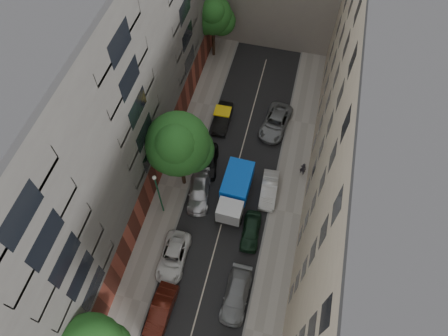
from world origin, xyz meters
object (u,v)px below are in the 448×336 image
(car_left_5, at_px, (223,118))
(tree_mid, at_px, (179,146))
(car_left_1, at_px, (161,311))
(car_right_1, at_px, (236,295))
(tarp_truck, at_px, (235,191))
(tree_far, at_px, (213,17))
(car_right_2, at_px, (251,231))
(car_right_4, at_px, (276,122))
(car_left_3, at_px, (199,192))
(car_left_4, at_px, (209,161))
(pedestrian, at_px, (303,169))
(car_right_3, at_px, (269,190))
(lamp_post, at_px, (158,191))
(car_left_2, at_px, (173,257))

(car_left_5, height_order, tree_mid, tree_mid)
(car_left_1, relative_size, car_right_1, 0.92)
(car_left_5, xyz_separation_m, tree_mid, (-1.70, -8.40, 5.65))
(tarp_truck, bearing_deg, tree_far, 111.70)
(car_right_2, relative_size, car_right_4, 0.74)
(car_left_3, height_order, car_right_1, car_right_1)
(car_left_4, bearing_deg, tree_far, 93.56)
(pedestrian, bearing_deg, tree_mid, 38.59)
(car_left_5, xyz_separation_m, car_right_3, (6.40, -7.45, -0.02))
(tree_far, bearing_deg, car_left_4, -77.24)
(car_right_4, bearing_deg, car_left_4, -122.79)
(car_left_3, distance_m, car_right_1, 10.26)
(car_left_5, distance_m, car_right_1, 18.71)
(tree_far, distance_m, lamp_post, 21.60)
(car_right_3, height_order, tree_mid, tree_mid)
(car_left_1, bearing_deg, car_left_2, 97.33)
(car_left_2, xyz_separation_m, pedestrian, (9.63, 11.46, 0.32))
(car_right_1, bearing_deg, car_left_1, -154.49)
(car_right_1, distance_m, tree_far, 29.55)
(car_left_3, relative_size, pedestrian, 2.87)
(car_left_1, relative_size, car_left_2, 0.93)
(car_left_2, xyz_separation_m, car_right_1, (6.03, -1.89, 0.04))
(car_left_5, height_order, pedestrian, pedestrian)
(tree_mid, bearing_deg, car_right_3, 6.68)
(car_left_1, bearing_deg, car_left_5, 91.94)
(tree_mid, relative_size, tree_far, 1.17)
(car_right_3, distance_m, lamp_post, 10.63)
(car_left_3, height_order, lamp_post, lamp_post)
(pedestrian, bearing_deg, car_right_3, 65.39)
(tarp_truck, bearing_deg, car_right_1, -74.91)
(car_left_4, relative_size, car_right_3, 0.99)
(car_right_3, relative_size, car_right_4, 0.79)
(car_left_2, bearing_deg, tree_mid, 97.84)
(car_right_1, distance_m, car_right_4, 18.60)
(car_right_3, distance_m, pedestrian, 4.07)
(tree_far, relative_size, lamp_post, 1.31)
(car_right_3, xyz_separation_m, pedestrian, (2.80, 2.95, 0.28))
(car_right_1, bearing_deg, car_left_3, 123.40)
(car_left_4, bearing_deg, car_right_4, 39.62)
(car_left_2, xyz_separation_m, car_left_3, (0.43, 6.71, 0.03))
(car_left_4, bearing_deg, car_right_3, -24.90)
(car_right_3, relative_size, pedestrian, 2.55)
(car_left_5, xyz_separation_m, car_right_2, (5.60, -11.99, -0.04))
(car_left_4, distance_m, tree_mid, 6.51)
(car_left_4, height_order, pedestrian, pedestrian)
(car_left_1, height_order, tree_mid, tree_mid)
(tarp_truck, height_order, car_right_4, tarp_truck)
(car_left_2, bearing_deg, car_right_3, 49.52)
(car_right_2, xyz_separation_m, pedestrian, (3.60, 7.49, 0.31))
(car_left_3, relative_size, car_right_1, 0.99)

